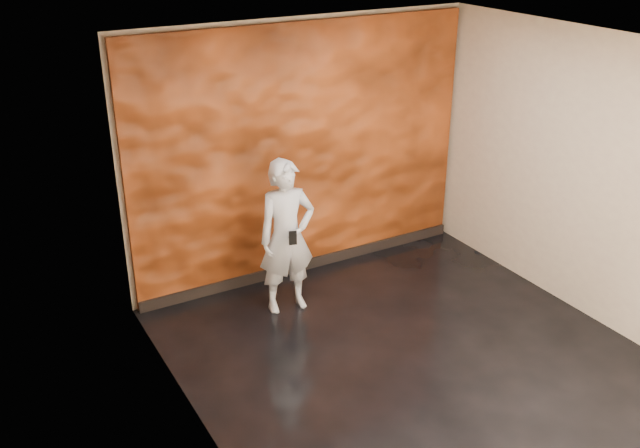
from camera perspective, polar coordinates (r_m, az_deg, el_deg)
The scene contains 5 objects.
room at distance 6.10m, azimuth 7.54°, elevation 0.71°, with size 4.02×4.02×2.81m.
feature_wall at distance 7.65m, azimuth -1.25°, elevation 5.71°, with size 3.90×0.06×2.75m, color #BF511D.
baseboard at distance 8.13m, azimuth -1.03°, elevation -3.22°, with size 3.90×0.04×0.12m, color black.
man at distance 7.07m, azimuth -2.68°, elevation -1.02°, with size 0.58×0.38×1.60m, color #ACB2BC.
phone at distance 6.83m, azimuth -2.19°, elevation -1.12°, with size 0.08×0.02×0.14m, color black.
Camera 1 is at (-3.43, -4.42, 3.82)m, focal length 40.00 mm.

